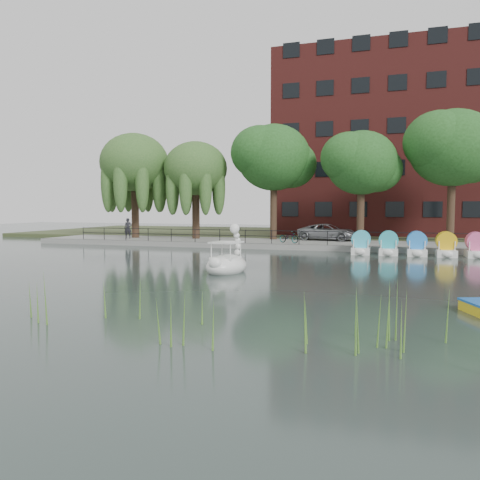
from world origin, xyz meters
The scene contains 17 objects.
ground_plane centered at (0.00, 0.00, 0.00)m, with size 120.00×120.00×0.00m, color #40504D.
promenade centered at (0.00, 16.00, 0.20)m, with size 40.00×6.00×0.40m, color gray.
kerb centered at (0.00, 13.05, 0.20)m, with size 40.00×0.25×0.40m, color gray.
land_strip centered at (0.00, 30.00, 0.18)m, with size 60.00×22.00×0.36m, color #47512D.
railing centered at (0.00, 13.25, 1.15)m, with size 32.00×0.05×1.00m.
apartment_building centered at (7.00, 29.97, 9.36)m, with size 20.00×10.07×18.00m.
willow_left centered at (-13.00, 16.50, 6.87)m, with size 5.88×5.88×9.01m.
willow_mid centered at (-7.50, 17.00, 6.25)m, with size 5.32×5.32×8.15m.
broadleaf_center centered at (-1.00, 18.00, 7.06)m, with size 6.00×6.00×9.25m.
broadleaf_right centered at (6.00, 17.50, 6.39)m, with size 5.40×5.40×8.32m.
broadleaf_far centered at (12.50, 18.50, 7.40)m, with size 6.30×6.30×9.71m.
minivan centered at (3.46, 18.11, 1.16)m, with size 5.43×2.50×1.51m, color gray.
bicycle centered at (1.03, 14.45, 0.90)m, with size 1.72×0.60×1.00m, color gray.
pedestrian centered at (-12.98, 15.23, 1.39)m, with size 0.71×0.48×1.98m, color black.
swan_boat centered at (0.83, 0.94, 0.49)m, with size 2.00×2.85×2.25m.
pedal_boat_row centered at (9.77, 11.64, 0.61)m, with size 7.95×1.70×1.40m.
reed_bank centered at (2.00, -9.50, 0.60)m, with size 24.00×2.40×1.20m.
Camera 1 is at (7.93, -19.65, 3.03)m, focal length 35.00 mm.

